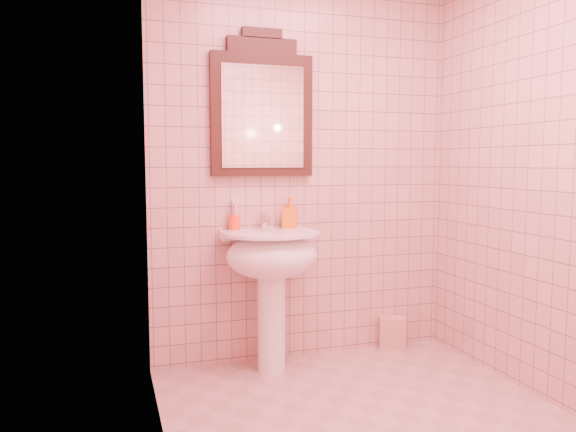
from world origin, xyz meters
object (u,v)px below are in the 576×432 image
object	(u,v)px
mirror	(262,109)
toothbrush_cup	(234,222)
towel	(392,333)
pedestal_sink	(272,265)
soap_dispenser	(290,213)

from	to	relation	value
mirror	toothbrush_cup	distance (m)	0.73
towel	mirror	bearing A→B (deg)	177.97
toothbrush_cup	towel	size ratio (longest dim) A/B	0.79
pedestal_sink	mirror	bearing A→B (deg)	90.00
soap_dispenser	mirror	bearing A→B (deg)	-169.81
pedestal_sink	soap_dispenser	size ratio (longest dim) A/B	4.33
toothbrush_cup	pedestal_sink	bearing A→B (deg)	-44.37
pedestal_sink	towel	bearing A→B (deg)	10.45
mirror	soap_dispenser	size ratio (longest dim) A/B	4.53
toothbrush_cup	towel	bearing A→B (deg)	-0.72
mirror	toothbrush_cup	xyz separation A→B (m)	(-0.19, -0.02, -0.70)
soap_dispenser	towel	bearing A→B (deg)	24.08
toothbrush_cup	mirror	bearing A→B (deg)	5.67
pedestal_sink	towel	xyz separation A→B (m)	(0.91, 0.17, -0.55)
pedestal_sink	towel	size ratio (longest dim) A/B	4.02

